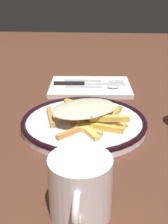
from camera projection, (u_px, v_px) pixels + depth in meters
ground_plane at (84, 127)px, 0.64m from camera, size 2.60×2.60×0.00m
plate at (84, 122)px, 0.63m from camera, size 0.27×0.27×0.02m
fries_heap at (87, 112)px, 0.62m from camera, size 0.19×0.18×0.04m
napkin at (90, 87)px, 0.86m from camera, size 0.18×0.24×0.01m
fork at (94, 81)px, 0.88m from camera, size 0.02×0.18×0.01m
knife at (83, 84)px, 0.86m from camera, size 0.03×0.21×0.01m
spoon at (101, 87)px, 0.83m from camera, size 0.02×0.15×0.01m
coffee_mug at (80, 187)px, 0.38m from camera, size 0.11×0.08×0.09m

